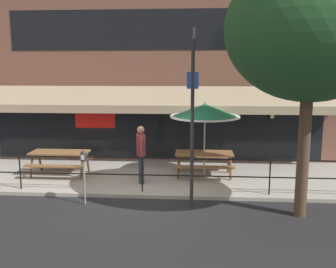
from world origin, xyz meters
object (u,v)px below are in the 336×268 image
(parking_meter_far, at_px, (84,161))
(picnic_table_left, at_px, (60,156))
(street_sign_pole, at_px, (192,118))
(picnic_table_centre, at_px, (204,157))
(patio_umbrella_centre, at_px, (205,111))
(street_tree_curbside, at_px, (318,18))
(pedestrian_walking, at_px, (141,151))

(parking_meter_far, bearing_deg, picnic_table_left, 122.61)
(picnic_table_left, relative_size, street_sign_pole, 0.41)
(picnic_table_centre, relative_size, street_sign_pole, 0.41)
(patio_umbrella_centre, bearing_deg, parking_meter_far, -141.74)
(picnic_table_left, xyz_separation_m, parking_meter_far, (1.47, -2.30, 0.44))
(picnic_table_left, distance_m, street_sign_pole, 4.99)
(picnic_table_centre, distance_m, street_tree_curbside, 5.35)
(patio_umbrella_centre, distance_m, parking_meter_far, 4.08)
(picnic_table_centre, xyz_separation_m, street_tree_curbside, (2.31, -2.96, 3.81))
(picnic_table_centre, height_order, patio_umbrella_centre, patio_umbrella_centre)
(picnic_table_left, bearing_deg, parking_meter_far, -57.39)
(parking_meter_far, bearing_deg, street_tree_curbside, -4.56)
(picnic_table_centre, bearing_deg, picnic_table_left, -177.23)
(picnic_table_left, distance_m, pedestrian_walking, 2.80)
(picnic_table_centre, height_order, pedestrian_walking, pedestrian_walking)
(street_sign_pole, xyz_separation_m, street_tree_curbside, (2.68, -0.52, 2.26))
(picnic_table_left, distance_m, picnic_table_centre, 4.58)
(pedestrian_walking, bearing_deg, street_tree_curbside, -26.38)
(parking_meter_far, distance_m, street_tree_curbside, 6.39)
(picnic_table_left, relative_size, parking_meter_far, 1.27)
(picnic_table_left, height_order, street_tree_curbside, street_tree_curbside)
(pedestrian_walking, relative_size, parking_meter_far, 1.20)
(picnic_table_left, relative_size, picnic_table_centre, 1.00)
(parking_meter_far, distance_m, street_sign_pole, 2.94)
(picnic_table_left, xyz_separation_m, patio_umbrella_centre, (4.57, 0.14, 1.47))
(street_tree_curbside, bearing_deg, picnic_table_centre, 128.05)
(patio_umbrella_centre, relative_size, street_tree_curbside, 0.37)
(pedestrian_walking, bearing_deg, patio_umbrella_centre, 23.05)
(pedestrian_walking, distance_m, street_tree_curbside, 5.81)
(picnic_table_left, relative_size, patio_umbrella_centre, 0.76)
(picnic_table_left, height_order, street_sign_pole, street_sign_pole)
(picnic_table_centre, bearing_deg, street_sign_pole, -98.66)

